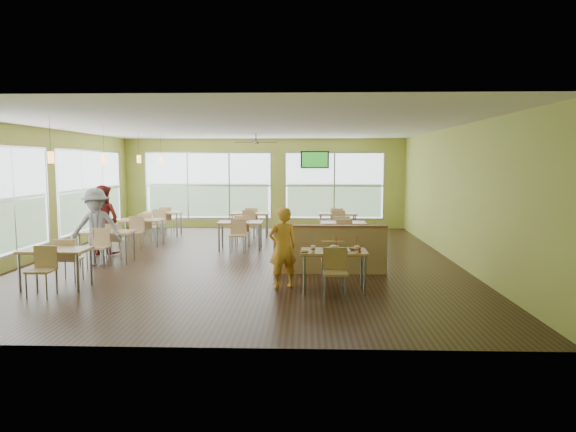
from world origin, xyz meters
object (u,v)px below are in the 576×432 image
object	(u,v)px
main_table	(334,257)
food_basket	(355,249)
man_plaid	(283,248)
half_wall_divider	(330,249)

from	to	relation	value
main_table	food_basket	size ratio (longest dim) A/B	6.82
man_plaid	half_wall_divider	bearing A→B (deg)	-149.86
half_wall_divider	man_plaid	size ratio (longest dim) A/B	1.57
man_plaid	food_basket	size ratio (longest dim) A/B	6.87
half_wall_divider	food_basket	world-z (taller)	half_wall_divider
man_plaid	food_basket	world-z (taller)	man_plaid
half_wall_divider	food_basket	xyz separation A→B (m)	(0.39, -1.41, 0.26)
half_wall_divider	man_plaid	distance (m)	1.59
food_basket	half_wall_divider	bearing A→B (deg)	105.45
half_wall_divider	man_plaid	bearing A→B (deg)	-127.38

